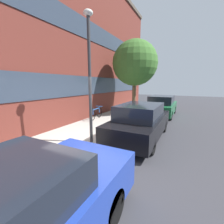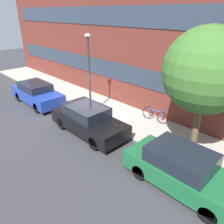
{
  "view_description": "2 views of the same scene",
  "coord_description": "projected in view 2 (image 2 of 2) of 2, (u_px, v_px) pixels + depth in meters",
  "views": [
    {
      "loc": [
        -4.14,
        -2.76,
        2.26
      ],
      "look_at": [
        2.14,
        0.47,
        0.93
      ],
      "focal_mm": 24.0,
      "sensor_mm": 36.0,
      "label": 1
    },
    {
      "loc": [
        9.59,
        -6.94,
        5.66
      ],
      "look_at": [
        2.05,
        0.36,
        0.79
      ],
      "focal_mm": 35.0,
      "sensor_mm": 36.0,
      "label": 2
    }
  ],
  "objects": [
    {
      "name": "parked_car_blue",
      "position": [
        37.0,
        93.0,
        14.43
      ],
      "size": [
        4.28,
        1.7,
        1.39
      ],
      "color": "#1E3899",
      "rests_on": "ground_plane"
    },
    {
      "name": "parked_car_green",
      "position": [
        182.0,
        170.0,
        7.5
      ],
      "size": [
        4.14,
        1.73,
        1.43
      ],
      "color": "#195B33",
      "rests_on": "ground_plane"
    },
    {
      "name": "sidewalk_strip",
      "position": [
        102.0,
        108.0,
        13.89
      ],
      "size": [
        28.0,
        2.86,
        0.11
      ],
      "color": "#A8A399",
      "rests_on": "ground_plane"
    },
    {
      "name": "bicycle",
      "position": [
        155.0,
        115.0,
        11.97
      ],
      "size": [
        1.57,
        0.44,
        0.76
      ],
      "rotation": [
        0.0,
        0.0,
        0.1
      ],
      "color": "black",
      "rests_on": "sidewalk_strip"
    },
    {
      "name": "ground_plane",
      "position": [
        84.0,
        115.0,
        13.01
      ],
      "size": [
        56.0,
        56.0,
        0.0
      ],
      "primitive_type": "plane",
      "color": "#333338"
    },
    {
      "name": "rowhouse_facade",
      "position": [
        124.0,
        25.0,
        13.03
      ],
      "size": [
        28.0,
        1.02,
        9.8
      ],
      "color": "maroon",
      "rests_on": "ground_plane"
    },
    {
      "name": "fire_hydrant",
      "position": [
        50.0,
        89.0,
        15.96
      ],
      "size": [
        0.45,
        0.25,
        0.75
      ],
      "color": "red",
      "rests_on": "sidewalk_strip"
    },
    {
      "name": "parked_car_black",
      "position": [
        88.0,
        120.0,
        10.89
      ],
      "size": [
        4.25,
        1.71,
        1.45
      ],
      "color": "black",
      "rests_on": "ground_plane"
    },
    {
      "name": "lamp_post",
      "position": [
        89.0,
        67.0,
        11.86
      ],
      "size": [
        0.32,
        0.32,
        4.5
      ],
      "color": "#2D2D30",
      "rests_on": "sidewalk_strip"
    },
    {
      "name": "street_tree",
      "position": [
        206.0,
        71.0,
        7.82
      ],
      "size": [
        3.18,
        3.18,
        5.18
      ],
      "color": "brown",
      "rests_on": "sidewalk_strip"
    }
  ]
}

